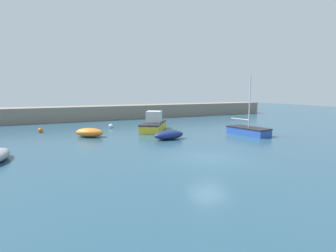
{
  "coord_description": "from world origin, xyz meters",
  "views": [
    {
      "loc": [
        -9.37,
        -13.92,
        4.39
      ],
      "look_at": [
        1.61,
        9.75,
        0.8
      ],
      "focal_mm": 28.0,
      "sensor_mm": 36.0,
      "label": 1
    }
  ],
  "objects_px": {
    "mooring_buoy_white": "(111,126)",
    "motorboat_with_cabin": "(154,124)",
    "rowboat_blue_near": "(169,135)",
    "mooring_buoy_orange": "(40,130)",
    "sailboat_tall_mast": "(248,131)",
    "rowboat_white_midwater": "(90,132)"
  },
  "relations": [
    {
      "from": "motorboat_with_cabin",
      "to": "mooring_buoy_white",
      "type": "xyz_separation_m",
      "value": [
        -3.81,
        3.9,
        -0.46
      ]
    },
    {
      "from": "motorboat_with_cabin",
      "to": "rowboat_blue_near",
      "type": "bearing_deg",
      "value": 25.76
    },
    {
      "from": "mooring_buoy_orange",
      "to": "rowboat_blue_near",
      "type": "bearing_deg",
      "value": -41.14
    },
    {
      "from": "motorboat_with_cabin",
      "to": "mooring_buoy_orange",
      "type": "height_order",
      "value": "motorboat_with_cabin"
    },
    {
      "from": "sailboat_tall_mast",
      "to": "motorboat_with_cabin",
      "type": "bearing_deg",
      "value": -141.58
    },
    {
      "from": "sailboat_tall_mast",
      "to": "rowboat_blue_near",
      "type": "bearing_deg",
      "value": -108.41
    },
    {
      "from": "rowboat_white_midwater",
      "to": "sailboat_tall_mast",
      "type": "distance_m",
      "value": 15.42
    },
    {
      "from": "rowboat_blue_near",
      "to": "mooring_buoy_white",
      "type": "xyz_separation_m",
      "value": [
        -3.15,
        9.29,
        -0.15
      ]
    },
    {
      "from": "rowboat_white_midwater",
      "to": "sailboat_tall_mast",
      "type": "bearing_deg",
      "value": -160.61
    },
    {
      "from": "rowboat_blue_near",
      "to": "mooring_buoy_orange",
      "type": "height_order",
      "value": "rowboat_blue_near"
    },
    {
      "from": "mooring_buoy_white",
      "to": "motorboat_with_cabin",
      "type": "bearing_deg",
      "value": -45.68
    },
    {
      "from": "rowboat_blue_near",
      "to": "sailboat_tall_mast",
      "type": "bearing_deg",
      "value": -13.4
    },
    {
      "from": "mooring_buoy_orange",
      "to": "sailboat_tall_mast",
      "type": "bearing_deg",
      "value": -28.96
    },
    {
      "from": "rowboat_blue_near",
      "to": "mooring_buoy_orange",
      "type": "distance_m",
      "value": 14.02
    },
    {
      "from": "rowboat_blue_near",
      "to": "mooring_buoy_white",
      "type": "bearing_deg",
      "value": 103.17
    },
    {
      "from": "motorboat_with_cabin",
      "to": "mooring_buoy_orange",
      "type": "relative_size",
      "value": 11.95
    },
    {
      "from": "rowboat_white_midwater",
      "to": "sailboat_tall_mast",
      "type": "relative_size",
      "value": 0.52
    },
    {
      "from": "rowboat_blue_near",
      "to": "motorboat_with_cabin",
      "type": "bearing_deg",
      "value": 77.43
    },
    {
      "from": "mooring_buoy_orange",
      "to": "mooring_buoy_white",
      "type": "relative_size",
      "value": 0.97
    },
    {
      "from": "rowboat_blue_near",
      "to": "rowboat_white_midwater",
      "type": "relative_size",
      "value": 0.99
    },
    {
      "from": "sailboat_tall_mast",
      "to": "mooring_buoy_orange",
      "type": "bearing_deg",
      "value": -129.49
    },
    {
      "from": "rowboat_white_midwater",
      "to": "mooring_buoy_orange",
      "type": "relative_size",
      "value": 6.57
    }
  ]
}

